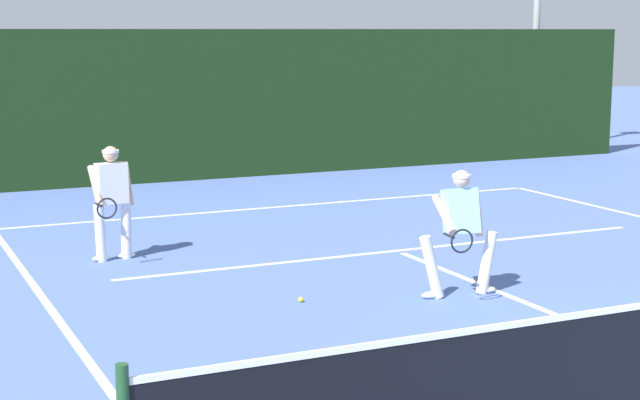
{
  "coord_description": "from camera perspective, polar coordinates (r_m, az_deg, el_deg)",
  "views": [
    {
      "loc": [
        -7.28,
        -6.37,
        3.29
      ],
      "look_at": [
        -1.6,
        5.88,
        1.0
      ],
      "focal_mm": 56.46,
      "sensor_mm": 36.0,
      "label": 1
    }
  ],
  "objects": [
    {
      "name": "court_line_baseline_far",
      "position": [
        18.98,
        -1.91,
        -0.36
      ],
      "size": [
        10.64,
        0.1,
        0.01
      ],
      "primitive_type": "cube",
      "color": "white",
      "rests_on": "ground_plane"
    },
    {
      "name": "court_line_service",
      "position": [
        15.21,
        4.38,
        -2.88
      ],
      "size": [
        8.67,
        0.1,
        0.01
      ],
      "primitive_type": "cube",
      "color": "white",
      "rests_on": "ground_plane"
    },
    {
      "name": "court_line_centre",
      "position": [
        12.46,
        12.01,
        -5.88
      ],
      "size": [
        0.1,
        6.4,
        0.01
      ],
      "primitive_type": "cube",
      "color": "white",
      "rests_on": "ground_plane"
    },
    {
      "name": "player_near",
      "position": [
        12.55,
        7.96,
        -1.56
      ],
      "size": [
        1.08,
        0.89,
        1.6
      ],
      "rotation": [
        0.0,
        0.0,
        3.04
      ],
      "color": "silver",
      "rests_on": "ground_plane"
    },
    {
      "name": "player_far",
      "position": [
        14.71,
        -11.71,
        0.13
      ],
      "size": [
        0.7,
        0.85,
        1.66
      ],
      "rotation": [
        0.0,
        0.0,
        3.26
      ],
      "color": "silver",
      "rests_on": "ground_plane"
    },
    {
      "name": "tennis_ball",
      "position": [
        12.35,
        -1.11,
        -5.67
      ],
      "size": [
        0.07,
        0.07,
        0.07
      ],
      "primitive_type": "sphere",
      "color": "#D1E033",
      "rests_on": "ground_plane"
    },
    {
      "name": "back_fence_windscreen",
      "position": [
        22.48,
        -5.93,
        5.4
      ],
      "size": [
        22.23,
        0.12,
        3.31
      ],
      "primitive_type": "cube",
      "color": "black",
      "rests_on": "ground_plane"
    }
  ]
}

